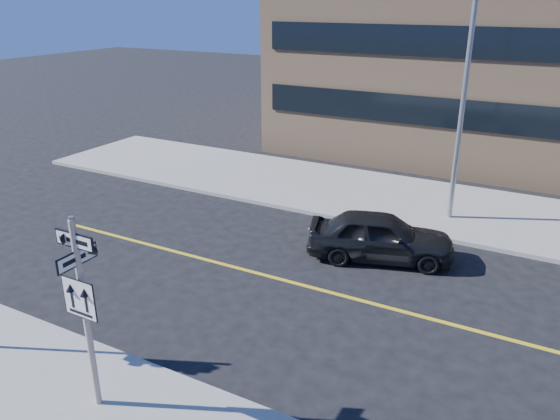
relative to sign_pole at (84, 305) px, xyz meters
The scene contains 4 objects.
ground 3.50m from the sign_pole, 90.00° to the left, with size 120.00×120.00×0.00m, color black.
sign_pole is the anchor object (origin of this frame).
parked_car_a 9.79m from the sign_pole, 73.46° to the left, with size 4.53×1.82×1.54m, color black.
streetlight_a 14.05m from the sign_pole, 73.23° to the left, with size 0.55×2.25×8.00m.
Camera 1 is at (7.44, -8.51, 7.81)m, focal length 35.00 mm.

